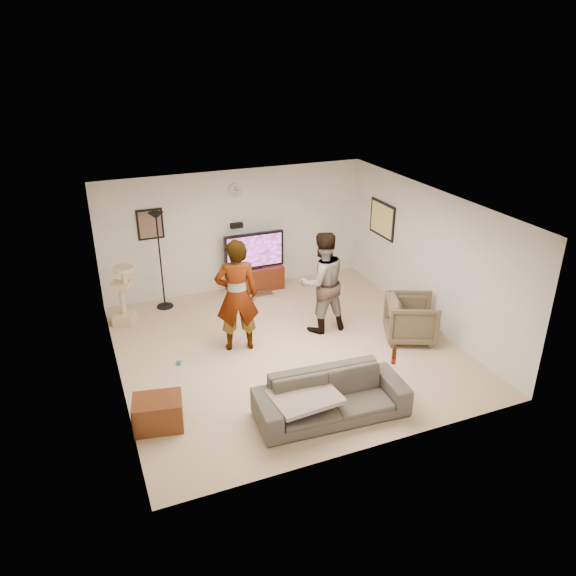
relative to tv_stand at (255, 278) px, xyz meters
name	(u,v)px	position (x,y,z in m)	size (l,w,h in m)	color
floor	(287,348)	(-0.30, -2.50, -0.25)	(5.50, 5.50, 0.02)	tan
ceiling	(287,205)	(-0.30, -2.50, 2.27)	(5.50, 5.50, 0.02)	silver
wall_back	(236,231)	(-0.30, 0.25, 1.01)	(5.50, 0.04, 2.50)	silver
wall_front	(373,366)	(-0.30, -5.25, 1.01)	(5.50, 0.04, 2.50)	silver
wall_left	(111,310)	(-3.05, -2.50, 1.01)	(0.04, 5.50, 2.50)	silver
wall_right	(429,257)	(2.45, -2.50, 1.01)	(0.04, 5.50, 2.50)	silver
wall_clock	(235,190)	(-0.30, 0.22, 1.86)	(0.26, 0.26, 0.04)	white
wall_speaker	(237,225)	(-0.30, 0.19, 1.14)	(0.25, 0.10, 0.10)	black
picture_back	(150,224)	(-2.00, 0.23, 1.36)	(0.42, 0.03, 0.52)	brown
picture_right	(382,219)	(2.43, -0.90, 1.26)	(0.03, 0.78, 0.62)	#EFCE75
tv_stand	(255,278)	(0.00, 0.00, 0.00)	(1.17, 0.45, 0.49)	#481A0B
console_box	(263,294)	(0.02, -0.40, -0.21)	(0.40, 0.30, 0.07)	silver
tv	(254,251)	(0.00, 0.00, 0.62)	(1.26, 0.08, 0.75)	black
tv_screen	(255,251)	(0.00, -0.04, 0.62)	(1.16, 0.01, 0.66)	#BE44E6
floor_lamp	(161,261)	(-1.93, -0.13, 0.72)	(0.32, 0.32, 1.92)	black
cat_tree	(122,295)	(-2.74, -0.54, 0.32)	(0.36, 0.36, 1.13)	#CDB084
person_left	(237,296)	(-1.05, -2.19, 0.73)	(0.71, 0.47, 1.95)	gray
person_right	(322,282)	(0.53, -2.12, 0.68)	(0.90, 0.70, 1.85)	#304A93
sofa	(331,397)	(-0.43, -4.46, 0.06)	(2.11, 0.83, 0.62)	#48423A
throw_blanket	(305,397)	(-0.83, -4.46, 0.17)	(0.90, 0.70, 0.06)	#B39B91
beer_bottle	(394,356)	(0.54, -4.46, 0.50)	(0.06, 0.06, 0.25)	#421906
armchair	(411,319)	(1.83, -3.02, 0.14)	(0.83, 0.85, 0.77)	brown
side_table	(158,413)	(-2.70, -3.78, -0.03)	(0.65, 0.49, 0.43)	#552912
toy_ball	(179,362)	(-2.12, -2.34, -0.20)	(0.08, 0.08, 0.08)	teal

